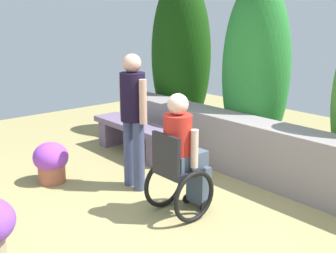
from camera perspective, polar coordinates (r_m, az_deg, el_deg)
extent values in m
plane|color=#968A57|center=(4.38, 0.19, -13.67)|extent=(11.29, 11.29, 0.00)
cube|color=gray|center=(5.46, 14.47, -3.86)|extent=(6.22, 0.48, 0.76)
ellipsoid|color=#143E0D|center=(7.49, 1.69, 9.55)|extent=(1.23, 0.86, 2.78)
ellipsoid|color=#287B2F|center=(6.23, 11.73, 7.37)|extent=(1.08, 0.76, 2.62)
cube|color=slate|center=(7.02, -7.61, -0.81)|extent=(0.20, 0.38, 0.41)
cube|color=slate|center=(6.04, -0.99, -3.32)|extent=(0.20, 0.38, 0.41)
cube|color=slate|center=(6.45, -4.60, 0.12)|extent=(1.63, 0.45, 0.09)
cube|color=black|center=(4.48, 1.48, -5.97)|extent=(0.40, 0.40, 0.06)
cube|color=black|center=(4.29, -0.29, -3.66)|extent=(0.40, 0.04, 0.40)
cube|color=black|center=(4.84, 4.30, -9.50)|extent=(0.28, 0.12, 0.03)
torus|color=black|center=(4.73, -0.51, -7.67)|extent=(0.05, 0.56, 0.56)
torus|color=black|center=(4.40, 3.58, -9.48)|extent=(0.05, 0.56, 0.56)
cylinder|color=black|center=(4.90, 2.53, -9.75)|extent=(0.03, 0.10, 0.10)
cylinder|color=black|center=(4.72, 4.89, -10.80)|extent=(0.03, 0.10, 0.10)
cube|color=#425063|center=(4.50, 2.43, -4.36)|extent=(0.30, 0.40, 0.16)
cube|color=#425063|center=(4.76, 4.17, -7.75)|extent=(0.26, 0.14, 0.43)
cylinder|color=red|center=(4.35, 1.31, -1.60)|extent=(0.30, 0.30, 0.50)
cylinder|color=beige|center=(4.55, 0.27, -1.90)|extent=(0.08, 0.08, 0.40)
cylinder|color=beige|center=(4.28, 3.61, -3.03)|extent=(0.08, 0.08, 0.40)
sphere|color=beige|center=(4.26, 1.34, 3.04)|extent=(0.22, 0.22, 0.22)
cylinder|color=#3E466B|center=(5.27, -5.27, -3.52)|extent=(0.14, 0.14, 0.86)
cylinder|color=#3E466B|center=(5.12, -3.97, -4.07)|extent=(0.14, 0.14, 0.86)
cylinder|color=black|center=(5.01, -4.80, 4.03)|extent=(0.30, 0.30, 0.58)
cylinder|color=tan|center=(5.18, -6.10, 4.03)|extent=(0.09, 0.09, 0.52)
cylinder|color=tan|center=(4.86, -3.41, 3.36)|extent=(0.09, 0.09, 0.52)
sphere|color=tan|center=(4.95, -4.90, 8.55)|extent=(0.22, 0.22, 0.22)
cylinder|color=#AA5C43|center=(5.65, -15.45, -6.13)|extent=(0.34, 0.34, 0.23)
ellipsoid|color=#105026|center=(5.60, -15.57, -4.55)|extent=(0.38, 0.38, 0.13)
ellipsoid|color=purple|center=(5.58, -15.61, -3.99)|extent=(0.45, 0.45, 0.38)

